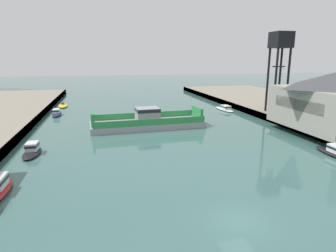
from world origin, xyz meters
TOP-DOWN VIEW (x-y plane):
  - ground_plane at (0.00, 0.00)m, footprint 400.00×400.00m
  - chain_ferry at (-1.90, 31.55)m, footprint 20.22×7.41m
  - moored_boat_near_right at (18.97, 44.86)m, footprint 2.69×7.92m
  - moored_boat_mid_left at (-19.37, 47.50)m, footprint 2.12×6.75m
  - moored_boat_mid_right at (18.88, 11.06)m, footprint 2.16×6.31m
  - moored_boat_far_left at (-19.46, 59.67)m, footprint 2.91×7.43m
  - moored_boat_far_right at (-18.77, 20.47)m, footprint 2.09×5.57m
  - crane_tower at (25.19, 33.99)m, footprint 3.58×3.58m

SIDE VIEW (x-z plane):
  - ground_plane at x=0.00m, z-range 0.00..0.00m
  - moored_boat_far_left at x=-19.46m, z-range -0.24..0.77m
  - moored_boat_near_right at x=18.97m, z-range -0.15..1.06m
  - moored_boat_mid_left at x=-19.37m, z-range -0.19..1.24m
  - moored_boat_mid_right at x=18.88m, z-range -0.19..1.25m
  - moored_boat_far_right at x=-18.77m, z-range -0.19..1.32m
  - chain_ferry at x=-1.90m, z-range -0.71..2.89m
  - crane_tower at x=25.19m, z-range 6.06..21.90m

